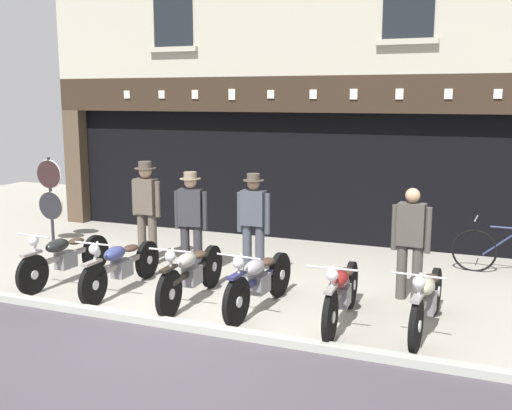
{
  "coord_description": "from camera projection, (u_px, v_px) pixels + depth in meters",
  "views": [
    {
      "loc": [
        3.83,
        -6.35,
        2.89
      ],
      "look_at": [
        0.16,
        2.75,
        1.15
      ],
      "focal_mm": 42.64,
      "sensor_mm": 36.0,
      "label": 1
    }
  ],
  "objects": [
    {
      "name": "motorcycle_left",
      "position": [
        121.0,
        265.0,
        9.12
      ],
      "size": [
        0.62,
        2.05,
        0.9
      ],
      "rotation": [
        0.0,
        0.0,
        3.16
      ],
      "color": "black",
      "rests_on": "ground"
    },
    {
      "name": "advert_board_far",
      "position": [
        441.0,
        162.0,
        11.31
      ],
      "size": [
        0.76,
        0.03,
        0.93
      ],
      "color": "silver"
    },
    {
      "name": "advert_board_near",
      "position": [
        374.0,
        162.0,
        11.77
      ],
      "size": [
        0.66,
        0.03,
        1.03
      ],
      "color": "beige"
    },
    {
      "name": "salesman_left",
      "position": [
        146.0,
        207.0,
        10.54
      ],
      "size": [
        0.56,
        0.37,
        1.81
      ],
      "rotation": [
        0.0,
        0.0,
        3.12
      ],
      "color": "brown",
      "rests_on": "ground"
    },
    {
      "name": "tyre_sign_pole",
      "position": [
        50.0,
        191.0,
        12.24
      ],
      "size": [
        0.59,
        0.06,
        1.71
      ],
      "color": "#232328",
      "rests_on": "ground"
    },
    {
      "name": "motorcycle_center_left",
      "position": [
        191.0,
        273.0,
        8.66
      ],
      "size": [
        0.62,
        2.06,
        0.93
      ],
      "rotation": [
        0.0,
        0.0,
        3.19
      ],
      "color": "black",
      "rests_on": "ground"
    },
    {
      "name": "motorcycle_center",
      "position": [
        259.0,
        280.0,
        8.3
      ],
      "size": [
        0.62,
        2.0,
        0.92
      ],
      "rotation": [
        0.0,
        0.0,
        3.07
      ],
      "color": "black",
      "rests_on": "ground"
    },
    {
      "name": "shopkeeper_center",
      "position": [
        191.0,
        218.0,
        9.96
      ],
      "size": [
        0.55,
        0.34,
        1.7
      ],
      "rotation": [
        0.0,
        0.0,
        3.33
      ],
      "color": "#2D2D33",
      "rests_on": "ground"
    },
    {
      "name": "motorcycle_right",
      "position": [
        427.0,
        299.0,
        7.54
      ],
      "size": [
        0.62,
        2.03,
        0.91
      ],
      "rotation": [
        0.0,
        0.0,
        3.09
      ],
      "color": "black",
      "rests_on": "ground"
    },
    {
      "name": "motorcycle_far_left",
      "position": [
        64.0,
        257.0,
        9.59
      ],
      "size": [
        0.62,
        2.02,
        0.89
      ],
      "rotation": [
        0.0,
        0.0,
        3.09
      ],
      "color": "black",
      "rests_on": "ground"
    },
    {
      "name": "ground",
      "position": [
        119.0,
        362.0,
        6.82
      ],
      "size": [
        23.07,
        22.0,
        0.18
      ],
      "color": "gray"
    },
    {
      "name": "shop_facade",
      "position": [
        320.0,
        152.0,
        13.84
      ],
      "size": [
        11.37,
        4.42,
        6.01
      ],
      "color": "black",
      "rests_on": "ground"
    },
    {
      "name": "salesman_right",
      "position": [
        253.0,
        220.0,
        9.75
      ],
      "size": [
        0.56,
        0.34,
        1.7
      ],
      "rotation": [
        0.0,
        0.0,
        3.16
      ],
      "color": "#3D424C",
      "rests_on": "ground"
    },
    {
      "name": "assistant_far_right",
      "position": [
        411.0,
        239.0,
        8.66
      ],
      "size": [
        0.56,
        0.26,
        1.64
      ],
      "rotation": [
        0.0,
        0.0,
        3.07
      ],
      "color": "#47423D",
      "rests_on": "ground"
    },
    {
      "name": "leaning_bicycle",
      "position": [
        507.0,
        252.0,
        9.98
      ],
      "size": [
        1.74,
        0.5,
        0.96
      ],
      "rotation": [
        0.0,
        0.0,
        1.52
      ],
      "color": "black",
      "rests_on": "ground"
    },
    {
      "name": "motorcycle_center_right",
      "position": [
        341.0,
        292.0,
        7.79
      ],
      "size": [
        0.62,
        1.98,
        0.92
      ],
      "rotation": [
        0.0,
        0.0,
        3.19
      ],
      "color": "black",
      "rests_on": "ground"
    }
  ]
}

